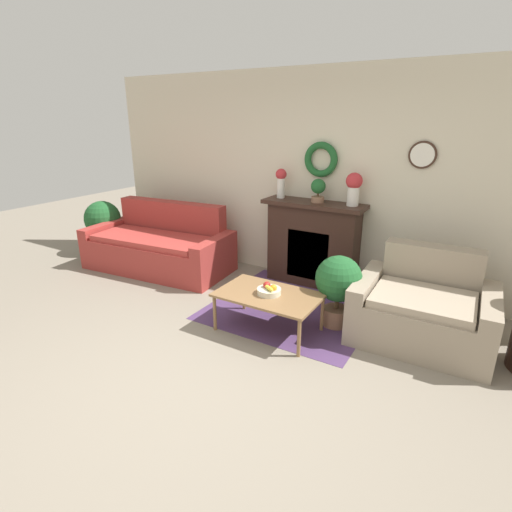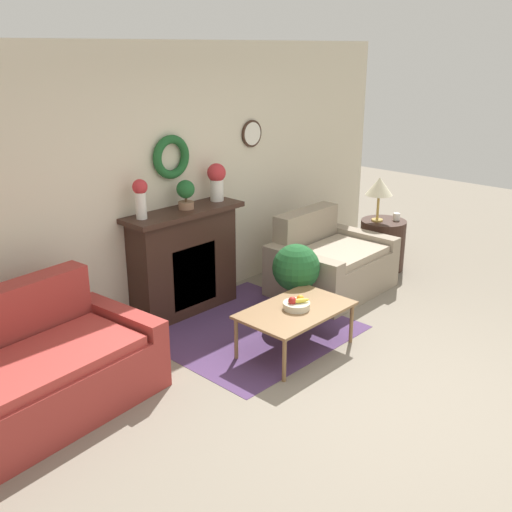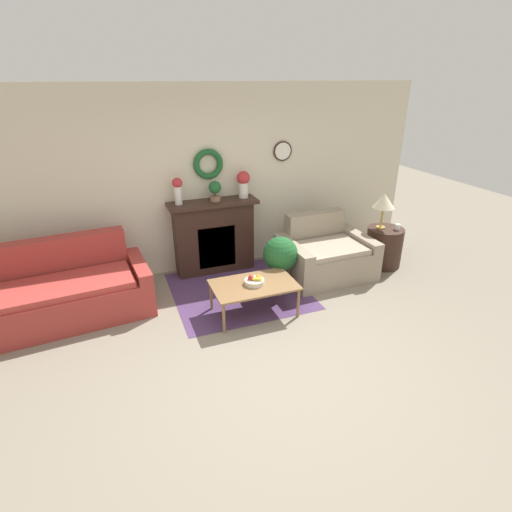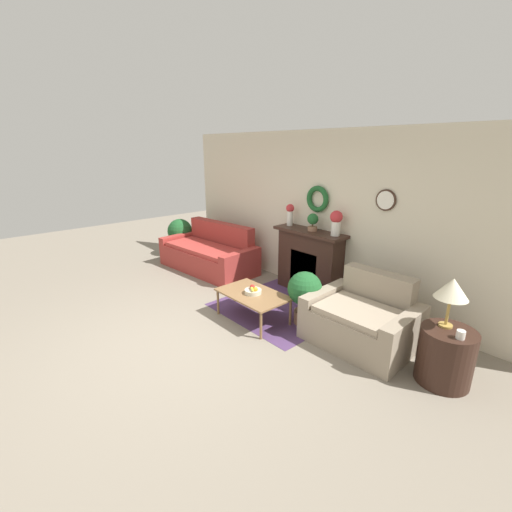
{
  "view_description": "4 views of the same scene",
  "coord_description": "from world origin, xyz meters",
  "px_view_note": "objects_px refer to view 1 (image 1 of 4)",
  "views": [
    {
      "loc": [
        1.89,
        -2.14,
        2.12
      ],
      "look_at": [
        -0.27,
        1.47,
        0.64
      ],
      "focal_mm": 28.0,
      "sensor_mm": 36.0,
      "label": 1
    },
    {
      "loc": [
        -3.71,
        -2.02,
        2.64
      ],
      "look_at": [
        0.01,
        1.5,
        0.84
      ],
      "focal_mm": 42.0,
      "sensor_mm": 36.0,
      "label": 2
    },
    {
      "loc": [
        -1.42,
        -2.97,
        2.76
      ],
      "look_at": [
        0.24,
        1.37,
        0.66
      ],
      "focal_mm": 28.0,
      "sensor_mm": 36.0,
      "label": 3
    },
    {
      "loc": [
        3.51,
        -1.89,
        2.42
      ],
      "look_at": [
        -0.03,
        1.27,
        0.91
      ],
      "focal_mm": 24.0,
      "sensor_mm": 36.0,
      "label": 4
    }
  ],
  "objects_px": {
    "vase_on_mantel_right": "(354,187)",
    "potted_plant_on_mantel": "(318,189)",
    "coffee_table": "(269,297)",
    "fruit_bowl": "(269,290)",
    "potted_plant_floor_by_loveseat": "(338,283)",
    "vase_on_mantel_left": "(281,181)",
    "couch_left": "(160,247)",
    "fireplace": "(313,243)",
    "potted_plant_floor_by_couch": "(103,220)",
    "loveseat_right": "(423,310)"
  },
  "relations": [
    {
      "from": "loveseat_right",
      "to": "vase_on_mantel_right",
      "type": "distance_m",
      "value": 1.63
    },
    {
      "from": "vase_on_mantel_right",
      "to": "potted_plant_floor_by_loveseat",
      "type": "bearing_deg",
      "value": -77.56
    },
    {
      "from": "coffee_table",
      "to": "potted_plant_on_mantel",
      "type": "bearing_deg",
      "value": 93.29
    },
    {
      "from": "couch_left",
      "to": "potted_plant_floor_by_loveseat",
      "type": "relative_size",
      "value": 2.8
    },
    {
      "from": "fruit_bowl",
      "to": "vase_on_mantel_right",
      "type": "distance_m",
      "value": 1.69
    },
    {
      "from": "coffee_table",
      "to": "fruit_bowl",
      "type": "relative_size",
      "value": 4.24
    },
    {
      "from": "fruit_bowl",
      "to": "potted_plant_on_mantel",
      "type": "xyz_separation_m",
      "value": [
        -0.09,
        1.38,
        0.81
      ]
    },
    {
      "from": "vase_on_mantel_right",
      "to": "potted_plant_on_mantel",
      "type": "bearing_deg",
      "value": -177.39
    },
    {
      "from": "potted_plant_floor_by_loveseat",
      "to": "loveseat_right",
      "type": "bearing_deg",
      "value": 12.75
    },
    {
      "from": "potted_plant_floor_by_couch",
      "to": "couch_left",
      "type": "bearing_deg",
      "value": -2.22
    },
    {
      "from": "fruit_bowl",
      "to": "potted_plant_floor_by_couch",
      "type": "distance_m",
      "value": 3.61
    },
    {
      "from": "coffee_table",
      "to": "fruit_bowl",
      "type": "height_order",
      "value": "fruit_bowl"
    },
    {
      "from": "couch_left",
      "to": "fruit_bowl",
      "type": "relative_size",
      "value": 8.86
    },
    {
      "from": "loveseat_right",
      "to": "potted_plant_on_mantel",
      "type": "bearing_deg",
      "value": 152.36
    },
    {
      "from": "vase_on_mantel_right",
      "to": "vase_on_mantel_left",
      "type": "bearing_deg",
      "value": 180.0
    },
    {
      "from": "loveseat_right",
      "to": "vase_on_mantel_left",
      "type": "distance_m",
      "value": 2.36
    },
    {
      "from": "vase_on_mantel_left",
      "to": "potted_plant_on_mantel",
      "type": "bearing_deg",
      "value": -2.17
    },
    {
      "from": "potted_plant_floor_by_couch",
      "to": "vase_on_mantel_left",
      "type": "bearing_deg",
      "value": 10.99
    },
    {
      "from": "loveseat_right",
      "to": "potted_plant_floor_by_couch",
      "type": "relative_size",
      "value": 1.53
    },
    {
      "from": "vase_on_mantel_left",
      "to": "fireplace",
      "type": "bearing_deg",
      "value": -0.65
    },
    {
      "from": "coffee_table",
      "to": "vase_on_mantel_right",
      "type": "bearing_deg",
      "value": 75.55
    },
    {
      "from": "vase_on_mantel_left",
      "to": "potted_plant_on_mantel",
      "type": "relative_size",
      "value": 1.3
    },
    {
      "from": "fireplace",
      "to": "potted_plant_floor_by_couch",
      "type": "distance_m",
      "value": 3.43
    },
    {
      "from": "vase_on_mantel_left",
      "to": "fruit_bowl",
      "type": "bearing_deg",
      "value": -66.33
    },
    {
      "from": "fireplace",
      "to": "vase_on_mantel_right",
      "type": "bearing_deg",
      "value": 0.65
    },
    {
      "from": "couch_left",
      "to": "potted_plant_floor_by_couch",
      "type": "bearing_deg",
      "value": 172.41
    },
    {
      "from": "loveseat_right",
      "to": "potted_plant_floor_by_couch",
      "type": "xyz_separation_m",
      "value": [
        -4.89,
        0.18,
        0.24
      ]
    },
    {
      "from": "potted_plant_on_mantel",
      "to": "potted_plant_floor_by_couch",
      "type": "bearing_deg",
      "value": -170.99
    },
    {
      "from": "coffee_table",
      "to": "vase_on_mantel_right",
      "type": "relative_size",
      "value": 2.64
    },
    {
      "from": "couch_left",
      "to": "potted_plant_floor_by_couch",
      "type": "height_order",
      "value": "couch_left"
    },
    {
      "from": "coffee_table",
      "to": "vase_on_mantel_left",
      "type": "distance_m",
      "value": 1.79
    },
    {
      "from": "potted_plant_on_mantel",
      "to": "potted_plant_floor_by_couch",
      "type": "relative_size",
      "value": 0.34
    },
    {
      "from": "couch_left",
      "to": "potted_plant_floor_by_loveseat",
      "type": "xyz_separation_m",
      "value": [
        2.81,
        -0.31,
        0.16
      ]
    },
    {
      "from": "loveseat_right",
      "to": "potted_plant_on_mantel",
      "type": "xyz_separation_m",
      "value": [
        -1.46,
        0.72,
        0.96
      ]
    },
    {
      "from": "coffee_table",
      "to": "potted_plant_on_mantel",
      "type": "xyz_separation_m",
      "value": [
        -0.08,
        1.38,
        0.89
      ]
    },
    {
      "from": "fireplace",
      "to": "vase_on_mantel_right",
      "type": "relative_size",
      "value": 3.32
    },
    {
      "from": "potted_plant_on_mantel",
      "to": "potted_plant_floor_by_loveseat",
      "type": "bearing_deg",
      "value": -54.62
    },
    {
      "from": "couch_left",
      "to": "vase_on_mantel_right",
      "type": "relative_size",
      "value": 5.52
    },
    {
      "from": "fruit_bowl",
      "to": "potted_plant_floor_by_couch",
      "type": "xyz_separation_m",
      "value": [
        -3.51,
        0.84,
        0.09
      ]
    },
    {
      "from": "fruit_bowl",
      "to": "vase_on_mantel_left",
      "type": "height_order",
      "value": "vase_on_mantel_left"
    },
    {
      "from": "vase_on_mantel_right",
      "to": "potted_plant_on_mantel",
      "type": "relative_size",
      "value": 1.36
    },
    {
      "from": "couch_left",
      "to": "vase_on_mantel_right",
      "type": "distance_m",
      "value": 2.86
    },
    {
      "from": "potted_plant_floor_by_couch",
      "to": "vase_on_mantel_right",
      "type": "bearing_deg",
      "value": 8.29
    },
    {
      "from": "fruit_bowl",
      "to": "potted_plant_floor_by_couch",
      "type": "bearing_deg",
      "value": 166.63
    },
    {
      "from": "vase_on_mantel_left",
      "to": "vase_on_mantel_right",
      "type": "relative_size",
      "value": 0.96
    },
    {
      "from": "vase_on_mantel_left",
      "to": "potted_plant_floor_by_loveseat",
      "type": "distance_m",
      "value": 1.72
    },
    {
      "from": "couch_left",
      "to": "coffee_table",
      "type": "xyz_separation_m",
      "value": [
        2.25,
        -0.78,
        0.06
      ]
    },
    {
      "from": "couch_left",
      "to": "coffee_table",
      "type": "distance_m",
      "value": 2.38
    },
    {
      "from": "fruit_bowl",
      "to": "vase_on_mantel_left",
      "type": "relative_size",
      "value": 0.65
    },
    {
      "from": "fireplace",
      "to": "potted_plant_floor_by_couch",
      "type": "xyz_separation_m",
      "value": [
        -3.39,
        -0.56,
        -0.01
      ]
    }
  ]
}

